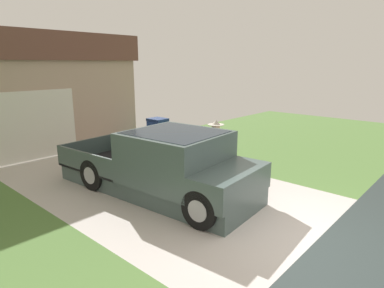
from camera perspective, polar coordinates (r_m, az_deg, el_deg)
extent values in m
cube|color=#BEB5AF|center=(9.01, -7.39, -7.03)|extent=(5.20, 9.00, 0.06)
cube|color=#517538|center=(15.78, 16.91, 1.55)|extent=(12.00, 9.00, 0.06)
cube|color=#425250|center=(8.49, -6.49, -6.61)|extent=(2.27, 5.48, 0.42)
cube|color=#425250|center=(7.78, -2.86, -2.22)|extent=(2.18, 2.30, 1.18)
cube|color=#1E2833|center=(7.69, -2.89, 0.31)|extent=(1.93, 2.11, 0.50)
cube|color=#425250|center=(7.04, 6.73, -6.66)|extent=(2.09, 1.04, 0.58)
cube|color=black|center=(9.48, -13.19, -3.17)|extent=(2.20, 2.46, 0.06)
cube|color=#425250|center=(10.03, -8.97, -0.55)|extent=(0.24, 2.31, 0.56)
cube|color=#425250|center=(8.85, -18.17, -3.04)|extent=(0.24, 2.31, 0.56)
cube|color=#425250|center=(10.28, -17.28, -0.67)|extent=(2.02, 0.22, 0.56)
cube|color=black|center=(8.17, 6.22, 0.37)|extent=(0.11, 0.19, 0.20)
cylinder|color=black|center=(7.93, 9.12, -6.73)|extent=(0.32, 0.82, 0.80)
cylinder|color=#9E9EA3|center=(7.93, 9.12, -6.73)|extent=(0.31, 0.46, 0.44)
cylinder|color=black|center=(6.54, 1.59, -11.14)|extent=(0.32, 0.82, 0.80)
cylinder|color=#9E9EA3|center=(6.54, 1.59, -11.14)|extent=(0.31, 0.46, 0.44)
cylinder|color=black|center=(9.88, -8.39, -2.55)|extent=(0.32, 0.82, 0.80)
cylinder|color=#9E9EA3|center=(9.88, -8.39, -2.55)|extent=(0.31, 0.46, 0.44)
cylinder|color=black|center=(8.81, -16.63, -5.04)|extent=(0.32, 0.82, 0.80)
cylinder|color=#9E9EA3|center=(8.81, -16.63, -5.04)|extent=(0.31, 0.46, 0.44)
cylinder|color=#333842|center=(9.19, 4.42, -3.57)|extent=(0.13, 0.13, 0.84)
cylinder|color=#333842|center=(8.87, 3.61, -4.19)|extent=(0.13, 0.13, 0.84)
cylinder|color=silver|center=(8.85, 4.10, 0.35)|extent=(0.32, 0.32, 0.58)
cylinder|color=beige|center=(9.03, 4.51, 0.30)|extent=(0.09, 0.09, 0.62)
cylinder|color=beige|center=(8.69, 3.66, -0.22)|extent=(0.09, 0.09, 0.62)
sphere|color=beige|center=(8.76, 4.15, 3.04)|extent=(0.22, 0.22, 0.22)
cylinder|color=#BCB2A3|center=(8.75, 4.15, 3.37)|extent=(0.43, 0.43, 0.01)
cone|color=#BCB2A3|center=(8.74, 4.16, 3.76)|extent=(0.24, 0.24, 0.12)
cube|color=#B24C56|center=(9.11, 6.24, -5.78)|extent=(0.31, 0.16, 0.23)
torus|color=#B24C56|center=(9.06, 6.27, -4.79)|extent=(0.29, 0.02, 0.29)
cube|color=silver|center=(12.14, -25.76, 2.88)|extent=(2.92, 0.06, 2.29)
cube|color=navy|center=(13.25, -5.91, 2.21)|extent=(0.58, 0.68, 0.84)
cube|color=navy|center=(13.17, -5.96, 4.21)|extent=(0.60, 0.71, 0.10)
cylinder|color=black|center=(13.00, -5.78, 0.09)|extent=(0.05, 0.18, 0.18)
cylinder|color=black|center=(13.30, -4.38, 0.43)|extent=(0.05, 0.18, 0.18)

